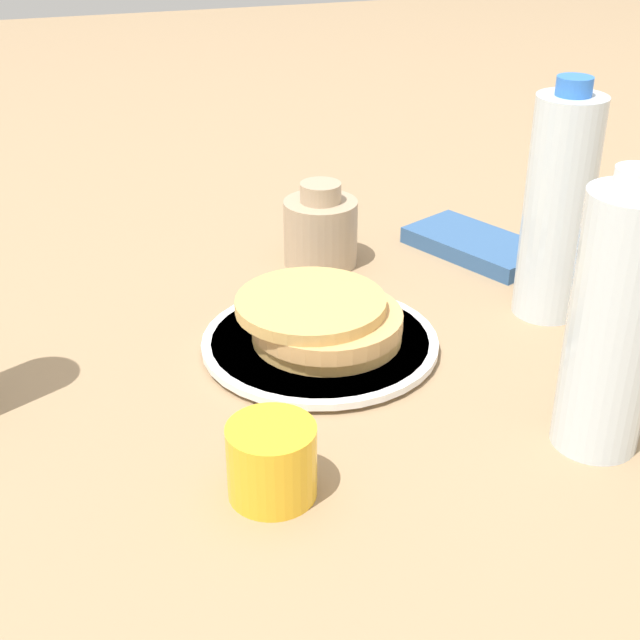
{
  "coord_description": "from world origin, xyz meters",
  "views": [
    {
      "loc": [
        0.75,
        -0.22,
        0.45
      ],
      "look_at": [
        0.03,
        0.02,
        0.03
      ],
      "focal_mm": 50.0,
      "sensor_mm": 36.0,
      "label": 1
    }
  ],
  "objects_px": {
    "water_bottle_near": "(558,208)",
    "plate": "(320,343)",
    "cream_jug": "(321,229)",
    "juice_glass": "(272,461)",
    "pancake_stack": "(322,320)",
    "water_bottle_far": "(613,323)"
  },
  "relations": [
    {
      "from": "water_bottle_near",
      "to": "plate",
      "type": "bearing_deg",
      "value": -89.21
    },
    {
      "from": "plate",
      "to": "cream_jug",
      "type": "distance_m",
      "value": 0.21
    },
    {
      "from": "juice_glass",
      "to": "cream_jug",
      "type": "xyz_separation_m",
      "value": [
        -0.4,
        0.17,
        0.01
      ]
    },
    {
      "from": "plate",
      "to": "water_bottle_near",
      "type": "xyz_separation_m",
      "value": [
        -0.0,
        0.25,
        0.11
      ]
    },
    {
      "from": "plate",
      "to": "pancake_stack",
      "type": "relative_size",
      "value": 1.44
    },
    {
      "from": "juice_glass",
      "to": "water_bottle_near",
      "type": "height_order",
      "value": "water_bottle_near"
    },
    {
      "from": "water_bottle_near",
      "to": "juice_glass",
      "type": "bearing_deg",
      "value": -60.42
    },
    {
      "from": "cream_jug",
      "to": "water_bottle_near",
      "type": "bearing_deg",
      "value": 44.75
    },
    {
      "from": "water_bottle_far",
      "to": "juice_glass",
      "type": "bearing_deg",
      "value": -93.54
    },
    {
      "from": "water_bottle_near",
      "to": "pancake_stack",
      "type": "bearing_deg",
      "value": -89.07
    },
    {
      "from": "juice_glass",
      "to": "water_bottle_near",
      "type": "xyz_separation_m",
      "value": [
        -0.2,
        0.36,
        0.09
      ]
    },
    {
      "from": "plate",
      "to": "pancake_stack",
      "type": "bearing_deg",
      "value": 75.89
    },
    {
      "from": "water_bottle_far",
      "to": "cream_jug",
      "type": "bearing_deg",
      "value": -165.32
    },
    {
      "from": "pancake_stack",
      "to": "water_bottle_far",
      "type": "bearing_deg",
      "value": 38.16
    },
    {
      "from": "juice_glass",
      "to": "water_bottle_far",
      "type": "xyz_separation_m",
      "value": [
        0.02,
        0.28,
        0.08
      ]
    },
    {
      "from": "plate",
      "to": "water_bottle_far",
      "type": "height_order",
      "value": "water_bottle_far"
    },
    {
      "from": "cream_jug",
      "to": "water_bottle_far",
      "type": "height_order",
      "value": "water_bottle_far"
    },
    {
      "from": "pancake_stack",
      "to": "water_bottle_near",
      "type": "xyz_separation_m",
      "value": [
        -0.0,
        0.25,
        0.09
      ]
    },
    {
      "from": "pancake_stack",
      "to": "juice_glass",
      "type": "bearing_deg",
      "value": -27.88
    },
    {
      "from": "plate",
      "to": "water_bottle_near",
      "type": "bearing_deg",
      "value": 90.79
    },
    {
      "from": "pancake_stack",
      "to": "water_bottle_near",
      "type": "distance_m",
      "value": 0.27
    },
    {
      "from": "cream_jug",
      "to": "water_bottle_near",
      "type": "height_order",
      "value": "water_bottle_near"
    }
  ]
}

